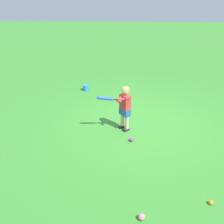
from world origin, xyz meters
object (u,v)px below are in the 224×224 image
(toy_bucket, at_px, (86,87))
(play_ball_behind_batter, at_px, (142,217))
(play_ball_far_left, at_px, (211,202))
(play_ball_midfield, at_px, (131,139))
(child_batter, at_px, (124,105))

(toy_bucket, bearing_deg, play_ball_behind_batter, -164.36)
(play_ball_behind_batter, relative_size, toy_bucket, 0.47)
(play_ball_far_left, bearing_deg, toy_bucket, 27.95)
(play_ball_midfield, xyz_separation_m, toy_bucket, (3.03, 1.37, 0.05))
(play_ball_midfield, distance_m, play_ball_far_left, 2.14)
(play_ball_behind_batter, distance_m, toy_bucket, 5.33)
(play_ball_midfield, bearing_deg, toy_bucket, 24.31)
(child_batter, relative_size, play_ball_behind_batter, 10.64)
(child_batter, height_order, toy_bucket, child_batter)
(child_batter, distance_m, play_ball_midfield, 0.82)
(play_ball_behind_batter, xyz_separation_m, toy_bucket, (5.13, 1.44, 0.05))
(toy_bucket, bearing_deg, child_batter, -154.43)
(child_batter, relative_size, play_ball_far_left, 14.13)
(child_batter, bearing_deg, play_ball_behind_batter, -174.77)
(toy_bucket, bearing_deg, play_ball_far_left, -152.05)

